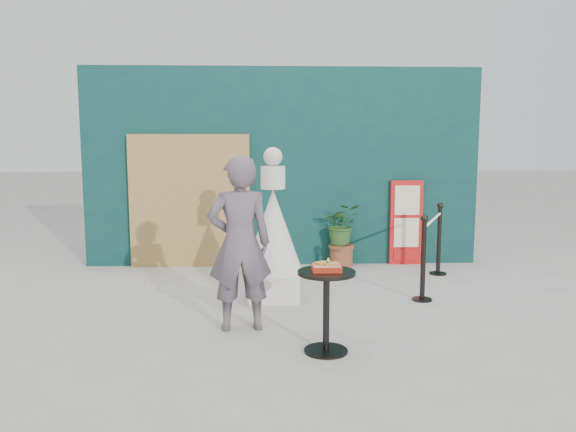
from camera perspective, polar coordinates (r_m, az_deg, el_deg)
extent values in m
plane|color=#ADAAA5|center=(5.83, 0.53, -11.39)|extent=(60.00, 60.00, 0.00)
cube|color=#0B3232|center=(8.66, -0.58, 5.00)|extent=(6.00, 0.30, 3.00)
cube|color=tan|center=(8.56, -9.93, 1.49)|extent=(1.80, 0.08, 2.00)
imported|color=#61535E|center=(5.63, -4.94, -2.82)|extent=(0.69, 0.50, 1.76)
cube|color=red|center=(8.83, 11.90, -0.66)|extent=(0.50, 0.06, 1.30)
cube|color=beige|center=(8.75, 12.02, 1.57)|extent=(0.38, 0.02, 0.45)
cube|color=beige|center=(8.82, 11.93, -1.66)|extent=(0.38, 0.02, 0.45)
cube|color=red|center=(8.88, 11.86, -3.89)|extent=(0.38, 0.02, 0.18)
cube|color=white|center=(6.84, -1.50, -7.04)|extent=(0.61, 0.61, 0.33)
cone|color=white|center=(6.70, -1.52, -1.50)|extent=(0.71, 0.71, 1.00)
cylinder|color=white|center=(6.63, -1.54, 3.93)|extent=(0.29, 0.29, 0.27)
sphere|color=silver|center=(6.62, -1.55, 6.05)|extent=(0.22, 0.22, 0.22)
cylinder|color=black|center=(5.25, 3.86, -13.49)|extent=(0.40, 0.40, 0.02)
cylinder|color=black|center=(5.13, 3.90, -9.84)|extent=(0.06, 0.06, 0.72)
cylinder|color=black|center=(5.03, 3.94, -5.76)|extent=(0.52, 0.52, 0.03)
cube|color=#AE2912|center=(5.02, 3.94, -5.32)|extent=(0.26, 0.19, 0.05)
cube|color=red|center=(5.02, 3.95, -5.01)|extent=(0.24, 0.17, 0.00)
cube|color=#C49047|center=(5.02, 3.48, -4.83)|extent=(0.15, 0.14, 0.02)
cube|color=#BD8245|center=(5.00, 4.54, -4.89)|extent=(0.13, 0.13, 0.02)
cone|color=yellow|center=(5.06, 4.11, -4.53)|extent=(0.06, 0.06, 0.06)
cylinder|color=brown|center=(8.60, 5.43, -4.17)|extent=(0.35, 0.35, 0.29)
cylinder|color=brown|center=(8.57, 5.44, -3.08)|extent=(0.38, 0.38, 0.05)
imported|color=#2B5223|center=(8.51, 5.47, -0.82)|extent=(0.57, 0.49, 0.63)
cylinder|color=black|center=(7.00, 13.45, -8.24)|extent=(0.24, 0.24, 0.02)
cylinder|color=black|center=(6.89, 13.58, -4.47)|extent=(0.06, 0.06, 0.96)
sphere|color=black|center=(6.80, 13.71, -0.27)|extent=(0.09, 0.09, 0.09)
cylinder|color=black|center=(8.37, 14.97, -5.66)|extent=(0.24, 0.24, 0.02)
cylinder|color=black|center=(8.28, 15.09, -2.50)|extent=(0.06, 0.06, 0.96)
sphere|color=black|center=(8.21, 15.21, 1.01)|extent=(0.09, 0.09, 0.09)
cylinder|color=white|center=(7.52, 14.50, -0.40)|extent=(0.63, 1.31, 0.03)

